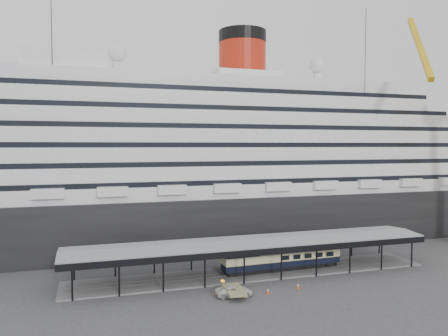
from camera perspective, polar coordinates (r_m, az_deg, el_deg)
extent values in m
plane|color=#3A3A3D|center=(64.47, 5.43, -14.81)|extent=(200.00, 200.00, 0.00)
cube|color=black|center=(92.87, -2.30, -6.11)|extent=(130.00, 30.00, 10.00)
cylinder|color=#AE200E|center=(95.76, 2.42, 13.65)|extent=(10.00, 10.00, 9.00)
cylinder|color=black|center=(96.87, 2.42, 16.70)|extent=(10.10, 10.10, 2.50)
sphere|color=silver|center=(90.52, -13.78, 14.38)|extent=(3.60, 3.60, 3.60)
sphere|color=silver|center=(103.22, 12.10, 12.98)|extent=(3.60, 3.60, 3.60)
cube|color=slate|center=(68.86, 3.77, -13.53)|extent=(56.00, 8.00, 0.24)
cube|color=slate|center=(68.17, 3.99, -13.56)|extent=(54.00, 0.08, 0.10)
cube|color=slate|center=(69.46, 3.55, -13.24)|extent=(54.00, 0.08, 0.10)
cube|color=black|center=(63.70, 5.27, -10.87)|extent=(56.00, 0.18, 0.90)
cube|color=black|center=(71.86, 2.46, -9.26)|extent=(56.00, 0.18, 0.90)
cube|color=slate|center=(67.59, 3.78, -9.41)|extent=(56.00, 9.00, 0.24)
cylinder|color=black|center=(78.54, -21.39, 5.64)|extent=(0.12, 0.12, 47.21)
cube|color=gold|center=(97.43, 24.18, 14.29)|extent=(11.42, 18.78, 16.80)
cylinder|color=black|center=(94.06, 17.83, 5.23)|extent=(0.12, 0.12, 47.21)
imported|color=silver|center=(59.08, 1.33, -15.79)|extent=(4.99, 2.59, 1.34)
cube|color=black|center=(70.60, 7.58, -12.77)|extent=(18.63, 2.71, 0.62)
cube|color=black|center=(70.39, 7.59, -12.14)|extent=(19.52, 3.09, 0.97)
cube|color=beige|center=(70.12, 7.59, -11.31)|extent=(19.52, 3.13, 1.15)
cube|color=black|center=(69.94, 7.60, -10.71)|extent=(19.52, 3.09, 0.35)
cube|color=#EC4A0D|center=(60.06, -0.97, -16.13)|extent=(0.54, 0.54, 0.03)
cone|color=#EC4A0D|center=(59.94, -0.97, -15.78)|extent=(0.45, 0.45, 0.78)
cylinder|color=white|center=(59.91, -0.97, -15.71)|extent=(0.25, 0.25, 0.15)
cube|color=red|center=(60.44, 5.73, -16.02)|extent=(0.40, 0.40, 0.03)
cone|color=red|center=(60.32, 5.73, -15.69)|extent=(0.34, 0.34, 0.73)
cylinder|color=white|center=(60.30, 5.74, -15.62)|extent=(0.23, 0.23, 0.14)
cube|color=#EB400D|center=(63.01, 9.66, -15.25)|extent=(0.45, 0.45, 0.03)
cone|color=#EB400D|center=(62.90, 9.66, -14.93)|extent=(0.38, 0.38, 0.73)
cylinder|color=white|center=(62.87, 9.66, -14.86)|extent=(0.23, 0.23, 0.14)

